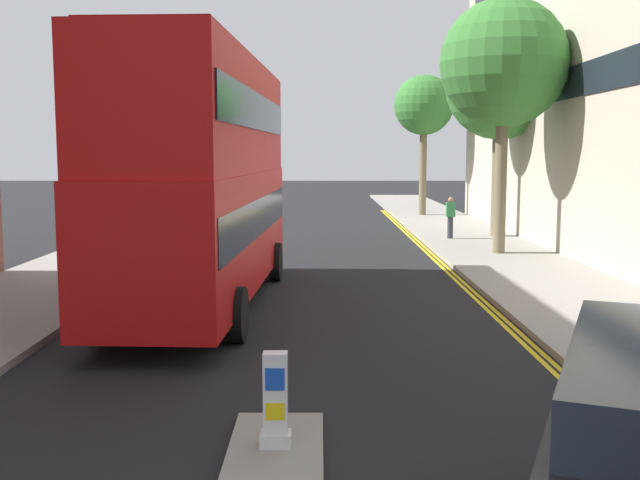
% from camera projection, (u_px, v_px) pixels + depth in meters
% --- Properties ---
extents(sidewalk_right, '(4.00, 80.00, 0.14)m').
position_uv_depth(sidewalk_right, '(548.00, 283.00, 19.59)').
color(sidewalk_right, gray).
rests_on(sidewalk_right, ground).
extents(sidewalk_left, '(4.00, 80.00, 0.14)m').
position_uv_depth(sidewalk_left, '(55.00, 283.00, 19.61)').
color(sidewalk_left, gray).
rests_on(sidewalk_left, ground).
extents(kerb_line_outer, '(0.10, 56.00, 0.01)m').
position_uv_depth(kerb_line_outer, '(485.00, 301.00, 17.62)').
color(kerb_line_outer, yellow).
rests_on(kerb_line_outer, ground).
extents(kerb_line_inner, '(0.10, 56.00, 0.01)m').
position_uv_depth(kerb_line_inner, '(478.00, 301.00, 17.62)').
color(kerb_line_inner, yellow).
rests_on(kerb_line_inner, ground).
extents(traffic_island, '(1.10, 2.20, 0.10)m').
position_uv_depth(traffic_island, '(277.00, 450.00, 8.65)').
color(traffic_island, gray).
rests_on(traffic_island, ground).
extents(keep_left_bollard, '(0.36, 0.28, 1.11)m').
position_uv_depth(keep_left_bollard, '(276.00, 403.00, 8.59)').
color(keep_left_bollard, silver).
rests_on(keep_left_bollard, traffic_island).
extents(double_decker_bus_away, '(3.15, 10.90, 5.64)m').
position_uv_depth(double_decker_bus_away, '(205.00, 173.00, 16.80)').
color(double_decker_bus_away, '#B20F0F').
rests_on(double_decker_bus_away, ground).
extents(pedestrian_far, '(0.34, 0.22, 1.62)m').
position_uv_depth(pedestrian_far, '(451.00, 217.00, 29.12)').
color(pedestrian_far, '#2D2D38').
rests_on(pedestrian_far, sidewalk_right).
extents(street_tree_near, '(3.20, 3.20, 7.48)m').
position_uv_depth(street_tree_near, '(425.00, 106.00, 39.72)').
color(street_tree_near, '#6B6047').
rests_on(street_tree_near, sidewalk_right).
extents(street_tree_far, '(4.19, 4.19, 8.36)m').
position_uv_depth(street_tree_far, '(504.00, 64.00, 24.30)').
color(street_tree_far, '#6B6047').
rests_on(street_tree_far, sidewalk_right).
extents(street_tree_distant, '(4.26, 4.26, 8.11)m').
position_uv_depth(street_tree_distant, '(500.00, 86.00, 29.38)').
color(street_tree_distant, '#6B6047').
rests_on(street_tree_distant, sidewalk_right).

